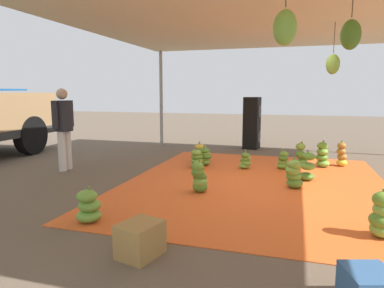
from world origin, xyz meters
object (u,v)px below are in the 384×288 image
at_px(banana_bunch_6, 301,155).
at_px(banana_bunch_10, 307,168).
at_px(speaker_stack, 252,123).
at_px(banana_bunch_3, 294,175).
at_px(banana_bunch_2, 197,160).
at_px(banana_bunch_4, 199,178).
at_px(worker_0, 63,123).
at_px(banana_bunch_5, 245,161).
at_px(crate_0, 140,239).
at_px(banana_bunch_1, 342,155).
at_px(banana_bunch_8, 322,156).
at_px(banana_bunch_12, 283,161).
at_px(banana_bunch_0, 200,153).
at_px(banana_bunch_7, 383,216).
at_px(banana_bunch_9, 89,207).
at_px(banana_bunch_11, 204,157).

bearing_deg(banana_bunch_6, banana_bunch_10, -175.78).
distance_m(banana_bunch_10, speaker_stack, 3.79).
relative_size(banana_bunch_3, banana_bunch_10, 0.92).
xyz_separation_m(banana_bunch_2, banana_bunch_4, (-1.69, -0.53, 0.05)).
relative_size(banana_bunch_3, worker_0, 0.31).
xyz_separation_m(banana_bunch_5, crate_0, (-4.22, 0.43, -0.00)).
bearing_deg(banana_bunch_10, banana_bunch_1, -26.40).
xyz_separation_m(banana_bunch_2, banana_bunch_10, (-0.39, -2.22, 0.05)).
relative_size(banana_bunch_6, speaker_stack, 0.37).
xyz_separation_m(banana_bunch_6, crate_0, (-4.87, 1.56, -0.07)).
bearing_deg(banana_bunch_10, worker_0, 96.31).
bearing_deg(banana_bunch_2, banana_bunch_10, -100.09).
distance_m(banana_bunch_2, banana_bunch_8, 2.71).
relative_size(banana_bunch_1, crate_0, 1.37).
xyz_separation_m(banana_bunch_6, speaker_stack, (2.17, 1.35, 0.50)).
bearing_deg(banana_bunch_5, banana_bunch_3, -141.24).
xyz_separation_m(banana_bunch_3, banana_bunch_5, (1.23, 0.99, -0.06)).
relative_size(banana_bunch_5, banana_bunch_12, 0.94).
bearing_deg(banana_bunch_0, speaker_stack, -21.73).
bearing_deg(worker_0, banana_bunch_5, -71.76).
distance_m(banana_bunch_0, speaker_stack, 2.54).
height_order(banana_bunch_3, banana_bunch_10, banana_bunch_10).
height_order(banana_bunch_4, banana_bunch_7, banana_bunch_7).
xyz_separation_m(banana_bunch_9, banana_bunch_10, (2.95, -2.65, 0.05)).
bearing_deg(banana_bunch_8, banana_bunch_10, 165.11).
xyz_separation_m(banana_bunch_0, banana_bunch_4, (-2.46, -0.67, 0.05)).
xyz_separation_m(banana_bunch_12, worker_0, (-1.39, 4.34, 0.80)).
bearing_deg(speaker_stack, banana_bunch_6, -148.21).
bearing_deg(banana_bunch_6, banana_bunch_1, -75.27).
bearing_deg(crate_0, banana_bunch_10, -24.89).
bearing_deg(banana_bunch_8, banana_bunch_2, 109.32).
xyz_separation_m(banana_bunch_5, banana_bunch_7, (-3.06, -1.94, 0.08)).
bearing_deg(banana_bunch_1, banana_bunch_10, 153.60).
distance_m(banana_bunch_0, banana_bunch_8, 2.71).
distance_m(banana_bunch_7, banana_bunch_8, 3.73).
distance_m(banana_bunch_0, banana_bunch_5, 1.25).
xyz_separation_m(banana_bunch_10, banana_bunch_11, (0.72, 2.14, -0.05)).
xyz_separation_m(banana_bunch_0, banana_bunch_8, (0.13, -2.71, 0.07)).
distance_m(banana_bunch_5, banana_bunch_10, 1.39).
height_order(banana_bunch_3, banana_bunch_6, banana_bunch_6).
height_order(banana_bunch_5, speaker_stack, speaker_stack).
xyz_separation_m(banana_bunch_7, worker_0, (1.89, 5.52, 0.73)).
distance_m(banana_bunch_7, speaker_stack, 6.29).
bearing_deg(banana_bunch_1, banana_bunch_6, 104.73).
relative_size(banana_bunch_1, banana_bunch_11, 1.27).
xyz_separation_m(banana_bunch_2, banana_bunch_5, (0.25, -0.99, -0.02)).
bearing_deg(banana_bunch_9, banana_bunch_1, -37.29).
distance_m(banana_bunch_3, banana_bunch_12, 1.47).
bearing_deg(banana_bunch_8, banana_bunch_3, 162.90).
relative_size(banana_bunch_4, banana_bunch_5, 1.31).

